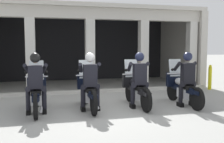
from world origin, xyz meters
name	(u,v)px	position (x,y,z in m)	size (l,w,h in m)	color
ground_plane	(94,90)	(0.00, 3.00, 0.00)	(80.00, 80.00, 0.00)	#999993
station_building	(82,38)	(-0.16, 5.02, 2.13)	(9.99, 4.30, 3.40)	black
kerb_strip	(92,91)	(-0.16, 2.37, 0.06)	(9.49, 0.24, 0.12)	#B7B5AD
motorcycle_far_left	(37,93)	(-2.11, -0.03, 0.50)	(0.62, 2.04, 1.35)	black
police_officer_far_left	(36,78)	(-2.11, -0.32, 0.94)	(0.63, 0.61, 1.58)	black
motorcycle_center_left	(88,91)	(-0.70, -0.03, 0.50)	(0.62, 2.04, 1.35)	black
police_officer_center_left	(90,76)	(-0.70, -0.31, 0.94)	(0.63, 0.61, 1.58)	black
motorcycle_center_right	(136,89)	(0.71, -0.05, 0.50)	(0.62, 2.04, 1.35)	black
police_officer_center_right	(139,75)	(0.70, -0.33, 0.94)	(0.63, 0.61, 1.58)	black
motorcycle_far_right	(182,88)	(2.12, -0.22, 0.50)	(0.62, 2.04, 1.35)	black
police_officer_far_right	(187,74)	(2.11, -0.50, 0.94)	(0.63, 0.61, 1.58)	black
bollard_kerbside	(210,77)	(4.61, 1.96, 0.50)	(0.14, 0.14, 1.01)	yellow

